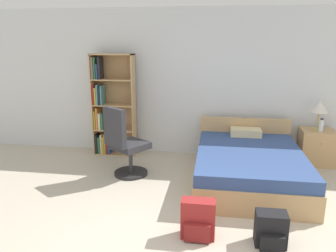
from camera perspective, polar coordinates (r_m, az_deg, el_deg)
name	(u,v)px	position (r m, az deg, el deg)	size (l,w,h in m)	color
wall_back	(213,84)	(5.88, 7.77, 7.30)	(9.00, 0.06, 2.60)	silver
bookshelf	(109,108)	(6.01, -10.30, 3.08)	(0.76, 0.29, 1.82)	tan
bed	(248,165)	(5.02, 13.83, -6.57)	(1.52, 2.08, 0.75)	tan
office_chair	(125,145)	(5.01, -7.52, -3.32)	(0.70, 0.72, 1.10)	#232326
nightstand	(316,147)	(6.06, 24.44, -3.36)	(0.55, 0.44, 0.60)	tan
table_lamp	(320,108)	(5.91, 24.91, 2.91)	(0.28, 0.28, 0.48)	tan
water_bottle	(321,125)	(5.86, 25.12, 0.11)	(0.07, 0.07, 0.22)	silver
backpack_black	(271,230)	(3.65, 17.48, -16.90)	(0.31, 0.28, 0.36)	black
backpack_red	(198,220)	(3.61, 5.25, -15.99)	(0.36, 0.23, 0.43)	maroon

